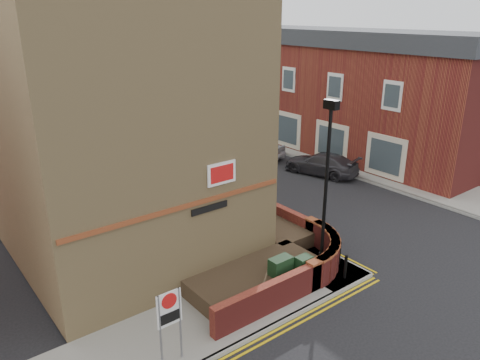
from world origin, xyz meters
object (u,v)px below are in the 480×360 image
Objects in this scene: utility_cabinet_large at (280,274)px; zone_sign at (170,314)px; lamppost at (326,190)px; silver_car_near at (199,157)px.

zone_sign is (-4.70, -0.80, 0.92)m from utility_cabinet_large.
lamppost is 3.24m from utility_cabinet_large.
zone_sign is 17.17m from silver_car_near.
utility_cabinet_large is 0.55× the size of zone_sign.
zone_sign reaches higher than utility_cabinet_large.
utility_cabinet_large is at bearing -109.92° from silver_car_near.
lamppost is 1.67× the size of silver_car_near.
lamppost is at bearing -3.01° from utility_cabinet_large.
utility_cabinet_large is at bearing 9.69° from zone_sign.
utility_cabinet_large is at bearing 176.99° from lamppost.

